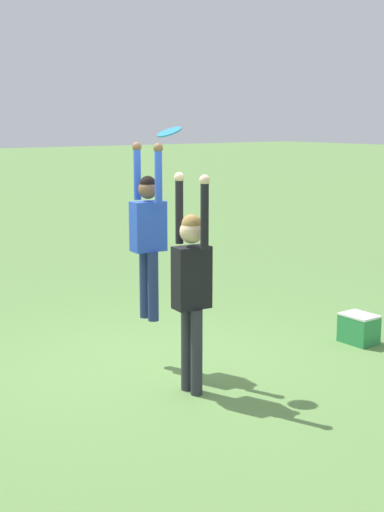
{
  "coord_description": "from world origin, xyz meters",
  "views": [
    {
      "loc": [
        6.32,
        -4.24,
        2.73
      ],
      "look_at": [
        0.34,
        0.22,
        1.3
      ],
      "focal_mm": 50.0,
      "sensor_mm": 36.0,
      "label": 1
    }
  ],
  "objects_px": {
    "person_jumping": "(148,229)",
    "cooler_box": "(359,329)",
    "frisbee": "(169,132)",
    "person_defending": "(192,278)"
  },
  "relations": [
    {
      "from": "person_jumping",
      "to": "cooler_box",
      "type": "relative_size",
      "value": 4.48
    },
    {
      "from": "cooler_box",
      "to": "frisbee",
      "type": "bearing_deg",
      "value": -100.57
    },
    {
      "from": "person_jumping",
      "to": "cooler_box",
      "type": "distance_m",
      "value": 3.01
    },
    {
      "from": "person_jumping",
      "to": "frisbee",
      "type": "height_order",
      "value": "frisbee"
    },
    {
      "from": "cooler_box",
      "to": "person_jumping",
      "type": "bearing_deg",
      "value": -108.93
    },
    {
      "from": "person_defending",
      "to": "frisbee",
      "type": "height_order",
      "value": "frisbee"
    },
    {
      "from": "frisbee",
      "to": "cooler_box",
      "type": "distance_m",
      "value": 3.53
    },
    {
      "from": "person_jumping",
      "to": "frisbee",
      "type": "bearing_deg",
      "value": -82.14
    },
    {
      "from": "person_defending",
      "to": "frisbee",
      "type": "bearing_deg",
      "value": -95.69
    },
    {
      "from": "person_jumping",
      "to": "person_defending",
      "type": "distance_m",
      "value": 1.01
    }
  ]
}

